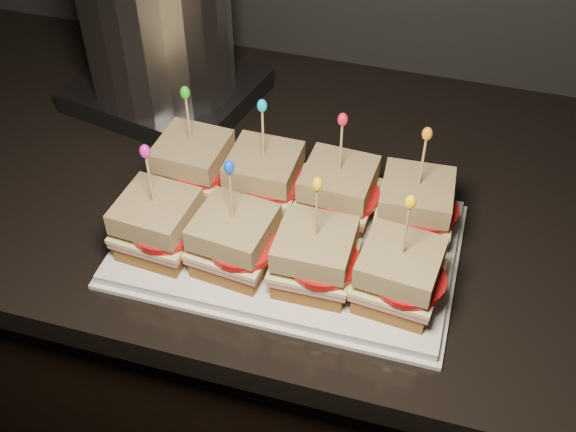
# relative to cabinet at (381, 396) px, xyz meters

# --- Properties ---
(cabinet) EXTENTS (2.32, 0.60, 0.90)m
(cabinet) POSITION_rel_cabinet_xyz_m (0.00, 0.00, 0.00)
(cabinet) COLOR black
(cabinet) RESTS_ON ground
(granite_slab) EXTENTS (2.36, 0.64, 0.04)m
(granite_slab) POSITION_rel_cabinet_xyz_m (0.00, 0.00, 0.47)
(granite_slab) COLOR black
(granite_slab) RESTS_ON cabinet
(platter) EXTENTS (0.41, 0.25, 0.02)m
(platter) POSITION_rel_cabinet_xyz_m (-0.14, -0.13, 0.49)
(platter) COLOR white
(platter) RESTS_ON granite_slab
(platter_rim) EXTENTS (0.42, 0.26, 0.01)m
(platter_rim) POSITION_rel_cabinet_xyz_m (-0.14, -0.13, 0.49)
(platter_rim) COLOR white
(platter_rim) RESTS_ON granite_slab
(sandwich_0_bread_bot) EXTENTS (0.09, 0.09, 0.02)m
(sandwich_0_bread_bot) POSITION_rel_cabinet_xyz_m (-0.28, -0.07, 0.51)
(sandwich_0_bread_bot) COLOR #593213
(sandwich_0_bread_bot) RESTS_ON platter
(sandwich_0_ham) EXTENTS (0.10, 0.09, 0.01)m
(sandwich_0_ham) POSITION_rel_cabinet_xyz_m (-0.28, -0.07, 0.53)
(sandwich_0_ham) COLOR #C86A6D
(sandwich_0_ham) RESTS_ON sandwich_0_bread_bot
(sandwich_0_cheese) EXTENTS (0.10, 0.09, 0.01)m
(sandwich_0_cheese) POSITION_rel_cabinet_xyz_m (-0.28, -0.07, 0.54)
(sandwich_0_cheese) COLOR #F1E69A
(sandwich_0_cheese) RESTS_ON sandwich_0_ham
(sandwich_0_tomato) EXTENTS (0.08, 0.08, 0.01)m
(sandwich_0_tomato) POSITION_rel_cabinet_xyz_m (-0.27, -0.08, 0.54)
(sandwich_0_tomato) COLOR #AD0F10
(sandwich_0_tomato) RESTS_ON sandwich_0_cheese
(sandwich_0_bread_top) EXTENTS (0.09, 0.09, 0.03)m
(sandwich_0_bread_top) POSITION_rel_cabinet_xyz_m (-0.28, -0.07, 0.56)
(sandwich_0_bread_top) COLOR #583613
(sandwich_0_bread_top) RESTS_ON sandwich_0_tomato
(sandwich_0_pick) EXTENTS (0.00, 0.00, 0.09)m
(sandwich_0_pick) POSITION_rel_cabinet_xyz_m (-0.28, -0.07, 0.61)
(sandwich_0_pick) COLOR tan
(sandwich_0_pick) RESTS_ON sandwich_0_bread_top
(sandwich_0_frill) EXTENTS (0.01, 0.01, 0.02)m
(sandwich_0_frill) POSITION_rel_cabinet_xyz_m (-0.28, -0.07, 0.65)
(sandwich_0_frill) COLOR green
(sandwich_0_frill) RESTS_ON sandwich_0_pick
(sandwich_1_bread_bot) EXTENTS (0.08, 0.08, 0.02)m
(sandwich_1_bread_bot) POSITION_rel_cabinet_xyz_m (-0.19, -0.07, 0.51)
(sandwich_1_bread_bot) COLOR #593213
(sandwich_1_bread_bot) RESTS_ON platter
(sandwich_1_ham) EXTENTS (0.09, 0.09, 0.01)m
(sandwich_1_ham) POSITION_rel_cabinet_xyz_m (-0.19, -0.07, 0.53)
(sandwich_1_ham) COLOR #C86A6D
(sandwich_1_ham) RESTS_ON sandwich_1_bread_bot
(sandwich_1_cheese) EXTENTS (0.09, 0.09, 0.01)m
(sandwich_1_cheese) POSITION_rel_cabinet_xyz_m (-0.19, -0.07, 0.54)
(sandwich_1_cheese) COLOR #F1E69A
(sandwich_1_cheese) RESTS_ON sandwich_1_ham
(sandwich_1_tomato) EXTENTS (0.08, 0.08, 0.01)m
(sandwich_1_tomato) POSITION_rel_cabinet_xyz_m (-0.17, -0.08, 0.54)
(sandwich_1_tomato) COLOR #AD0F10
(sandwich_1_tomato) RESTS_ON sandwich_1_cheese
(sandwich_1_bread_top) EXTENTS (0.09, 0.09, 0.03)m
(sandwich_1_bread_top) POSITION_rel_cabinet_xyz_m (-0.19, -0.07, 0.56)
(sandwich_1_bread_top) COLOR #583613
(sandwich_1_bread_top) RESTS_ON sandwich_1_tomato
(sandwich_1_pick) EXTENTS (0.00, 0.00, 0.09)m
(sandwich_1_pick) POSITION_rel_cabinet_xyz_m (-0.19, -0.07, 0.61)
(sandwich_1_pick) COLOR tan
(sandwich_1_pick) RESTS_ON sandwich_1_bread_top
(sandwich_1_frill) EXTENTS (0.01, 0.01, 0.02)m
(sandwich_1_frill) POSITION_rel_cabinet_xyz_m (-0.19, -0.07, 0.65)
(sandwich_1_frill) COLOR #04B9C8
(sandwich_1_frill) RESTS_ON sandwich_1_pick
(sandwich_2_bread_bot) EXTENTS (0.09, 0.09, 0.02)m
(sandwich_2_bread_bot) POSITION_rel_cabinet_xyz_m (-0.09, -0.07, 0.51)
(sandwich_2_bread_bot) COLOR #593213
(sandwich_2_bread_bot) RESTS_ON platter
(sandwich_2_ham) EXTENTS (0.10, 0.09, 0.01)m
(sandwich_2_ham) POSITION_rel_cabinet_xyz_m (-0.09, -0.07, 0.53)
(sandwich_2_ham) COLOR #C86A6D
(sandwich_2_ham) RESTS_ON sandwich_2_bread_bot
(sandwich_2_cheese) EXTENTS (0.10, 0.09, 0.01)m
(sandwich_2_cheese) POSITION_rel_cabinet_xyz_m (-0.09, -0.07, 0.54)
(sandwich_2_cheese) COLOR #F1E69A
(sandwich_2_cheese) RESTS_ON sandwich_2_ham
(sandwich_2_tomato) EXTENTS (0.08, 0.08, 0.01)m
(sandwich_2_tomato) POSITION_rel_cabinet_xyz_m (-0.08, -0.08, 0.54)
(sandwich_2_tomato) COLOR #AD0F10
(sandwich_2_tomato) RESTS_ON sandwich_2_cheese
(sandwich_2_bread_top) EXTENTS (0.09, 0.09, 0.03)m
(sandwich_2_bread_top) POSITION_rel_cabinet_xyz_m (-0.09, -0.07, 0.56)
(sandwich_2_bread_top) COLOR #583613
(sandwich_2_bread_top) RESTS_ON sandwich_2_tomato
(sandwich_2_pick) EXTENTS (0.00, 0.00, 0.09)m
(sandwich_2_pick) POSITION_rel_cabinet_xyz_m (-0.09, -0.07, 0.61)
(sandwich_2_pick) COLOR tan
(sandwich_2_pick) RESTS_ON sandwich_2_bread_top
(sandwich_2_frill) EXTENTS (0.01, 0.01, 0.02)m
(sandwich_2_frill) POSITION_rel_cabinet_xyz_m (-0.09, -0.07, 0.65)
(sandwich_2_frill) COLOR red
(sandwich_2_frill) RESTS_ON sandwich_2_pick
(sandwich_3_bread_bot) EXTENTS (0.09, 0.09, 0.02)m
(sandwich_3_bread_bot) POSITION_rel_cabinet_xyz_m (0.01, -0.07, 0.51)
(sandwich_3_bread_bot) COLOR #593213
(sandwich_3_bread_bot) RESTS_ON platter
(sandwich_3_ham) EXTENTS (0.10, 0.09, 0.01)m
(sandwich_3_ham) POSITION_rel_cabinet_xyz_m (0.01, -0.07, 0.53)
(sandwich_3_ham) COLOR #C86A6D
(sandwich_3_ham) RESTS_ON sandwich_3_bread_bot
(sandwich_3_cheese) EXTENTS (0.10, 0.09, 0.01)m
(sandwich_3_cheese) POSITION_rel_cabinet_xyz_m (0.01, -0.07, 0.54)
(sandwich_3_cheese) COLOR #F1E69A
(sandwich_3_cheese) RESTS_ON sandwich_3_ham
(sandwich_3_tomato) EXTENTS (0.08, 0.08, 0.01)m
(sandwich_3_tomato) POSITION_rel_cabinet_xyz_m (0.02, -0.08, 0.54)
(sandwich_3_tomato) COLOR #AD0F10
(sandwich_3_tomato) RESTS_ON sandwich_3_cheese
(sandwich_3_bread_top) EXTENTS (0.09, 0.09, 0.03)m
(sandwich_3_bread_top) POSITION_rel_cabinet_xyz_m (0.01, -0.07, 0.56)
(sandwich_3_bread_top) COLOR #583613
(sandwich_3_bread_top) RESTS_ON sandwich_3_tomato
(sandwich_3_pick) EXTENTS (0.00, 0.00, 0.09)m
(sandwich_3_pick) POSITION_rel_cabinet_xyz_m (0.01, -0.07, 0.61)
(sandwich_3_pick) COLOR tan
(sandwich_3_pick) RESTS_ON sandwich_3_bread_top
(sandwich_3_frill) EXTENTS (0.01, 0.01, 0.02)m
(sandwich_3_frill) POSITION_rel_cabinet_xyz_m (0.01, -0.07, 0.65)
(sandwich_3_frill) COLOR orange
(sandwich_3_frill) RESTS_ON sandwich_3_pick
(sandwich_4_bread_bot) EXTENTS (0.09, 0.09, 0.02)m
(sandwich_4_bread_bot) POSITION_rel_cabinet_xyz_m (-0.28, -0.19, 0.51)
(sandwich_4_bread_bot) COLOR #593213
(sandwich_4_bread_bot) RESTS_ON platter
(sandwich_4_ham) EXTENTS (0.10, 0.09, 0.01)m
(sandwich_4_ham) POSITION_rel_cabinet_xyz_m (-0.28, -0.19, 0.53)
(sandwich_4_ham) COLOR #C86A6D
(sandwich_4_ham) RESTS_ON sandwich_4_bread_bot
(sandwich_4_cheese) EXTENTS (0.10, 0.10, 0.01)m
(sandwich_4_cheese) POSITION_rel_cabinet_xyz_m (-0.28, -0.19, 0.54)
(sandwich_4_cheese) COLOR #F1E69A
(sandwich_4_cheese) RESTS_ON sandwich_4_ham
(sandwich_4_tomato) EXTENTS (0.08, 0.08, 0.01)m
(sandwich_4_tomato) POSITION_rel_cabinet_xyz_m (-0.27, -0.19, 0.54)
(sandwich_4_tomato) COLOR #AD0F10
(sandwich_4_tomato) RESTS_ON sandwich_4_cheese
(sandwich_4_bread_top) EXTENTS (0.09, 0.09, 0.03)m
(sandwich_4_bread_top) POSITION_rel_cabinet_xyz_m (-0.28, -0.19, 0.56)
(sandwich_4_bread_top) COLOR #583613
(sandwich_4_bread_top) RESTS_ON sandwich_4_tomato
(sandwich_4_pick) EXTENTS (0.00, 0.00, 0.09)m
(sandwich_4_pick) POSITION_rel_cabinet_xyz_m (-0.28, -0.19, 0.61)
(sandwich_4_pick) COLOR tan
(sandwich_4_pick) RESTS_ON sandwich_4_bread_top
(sandwich_4_frill) EXTENTS (0.01, 0.01, 0.02)m
(sandwich_4_frill) POSITION_rel_cabinet_xyz_m (-0.28, -0.19, 0.65)
(sandwich_4_frill) COLOR #D01996
(sandwich_4_frill) RESTS_ON sandwich_4_pick
(sandwich_5_bread_bot) EXTENTS (0.09, 0.09, 0.02)m
(sandwich_5_bread_bot) POSITION_rel_cabinet_xyz_m (-0.19, -0.19, 0.51)
(sandwich_5_bread_bot) COLOR #593213
(sandwich_5_bread_bot) RESTS_ON platter
(sandwich_5_ham) EXTENTS (0.10, 0.10, 0.01)m
(sandwich_5_ham) POSITION_rel_cabinet_xyz_m (-0.19, -0.19, 0.53)
(sandwich_5_ham) COLOR #C86A6D
(sandwich_5_ham) RESTS_ON sandwich_5_bread_bot
(sandwich_5_cheese) EXTENTS (0.10, 0.10, 0.01)m
(sandwich_5_cheese) POSITION_rel_cabinet_xyz_m (-0.19, -0.19, 0.54)
(sandwich_5_cheese) COLOR #F1E69A
(sandwich_5_cheese) RESTS_ON sandwich_5_ham
(sandwich_5_tomato) EXTENTS (0.08, 0.08, 0.01)m
(sandwich_5_tomato) POSITION_rel_cabinet_xyz_m (-0.17, -0.19, 0.54)
(sandwich_5_tomato) COLOR #AD0F10
(sandwich_5_tomato) RESTS_ON sandwich_5_cheese
(sandwich_5_bread_top) EXTENTS (0.09, 0.09, 0.03)m
(sandwich_5_bread_top) POSITION_rel_cabinet_xyz_m (-0.19, -0.19, 0.56)
(sandwich_5_bread_top) COLOR #583613
(sandwich_5_bread_top) RESTS_ON sandwich_5_tomato
(sandwich_5_pick) EXTENTS (0.00, 0.00, 0.09)m
(sandwich_5_pick) POSITION_rel_cabinet_xyz_m (-0.19, -0.19, 0.61)
(sandwich_5_pick) COLOR tan
(sandwich_5_pick) RESTS_ON sandwich_5_bread_top
(sandwich_5_frill) EXTENTS (0.01, 0.01, 0.02)m
(sandwich_5_frill) POSITION_rel_cabinet_xyz_m (-0.19, -0.19, 0.65)
(sandwich_5_frill) COLOR blue
(sandwich_5_frill) RESTS_ON sandwich_5_pick
(sandwich_6_bread_bot) EXTENTS (0.08, 0.08, 0.02)m
(sandwich_6_bread_bot) POSITION_rel_cabinet_xyz_m (-0.09, -0.19, 0.51)
(sandwich_6_bread_bot) COLOR #593213
(sandwich_6_bread_bot) RESTS_ON platter
(sandwich_6_ham) EXTENTS (0.09, 0.09, 0.01)m
(sandwich_6_ham) POSITION_rel_cabinet_xyz_m (-0.09, -0.19, 0.53)
(sandwich_6_ham) COLOR #C86A6D
(sandwich_6_ham) RESTS_ON sandwich_6_bread_bot
(sandwich_6_cheese) EXTENTS (0.09, 0.09, 0.01)m
(sandwich_6_cheese) POSITION_rel_cabinet_xyz_m (-0.09, -0.19, 0.54)
(sandwich_6_cheese) COLOR #F1E69A
(sandwich_6_cheese) RESTS_ON sandwich_6_ham
(sandwich_6_tomato) EXTENTS (0.08, 0.08, 0.01)m
(sandwich_6_tomato) POSITION_rel_cabinet_xyz_m (-0.08, -0.19, 0.54)
(sandwich_6_tomato) COLOR #AD0F10
(sandwich_6_tomato) RESTS_ON sandwich_6_cheese
(sandwich_6_bread_top) EXTENTS (0.09, 0.09, 0.03)m
(sandwich_6_bread_top) POSITION_rel_cabinet_xyz_m (-0.09, -0.19, 0.56)
(sandwich_6_bread_top) COLOR #583613
(sandwich_6_bread_top) RESTS_ON sandwich_6_tomato
(sandwich_6_pick) EXTENTS (0.00, 0.00, 0.09)m
(sandwich_6_pick) POSITION_rel_cabinet_xyz_m (-0.09, -0.19, 0.61)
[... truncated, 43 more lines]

